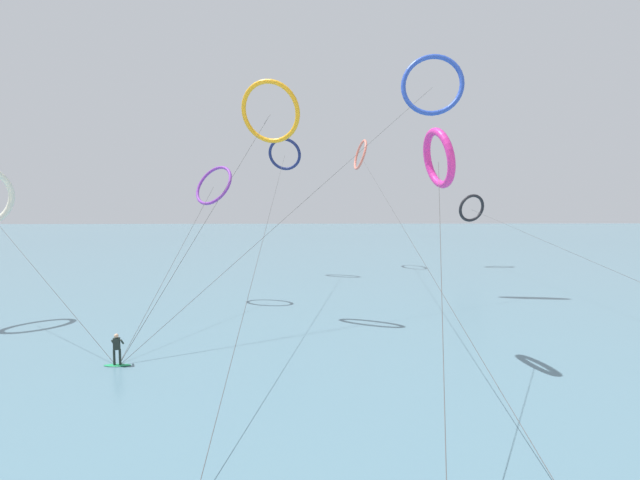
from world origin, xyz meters
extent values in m
cube|color=slate|center=(0.00, 107.53, 0.04)|extent=(400.00, 200.00, 0.08)
ellipsoid|color=#199351|center=(-10.54, 22.65, 0.11)|extent=(1.40, 0.40, 0.06)
cylinder|color=#1E2823|center=(-10.68, 22.63, 0.54)|extent=(0.12, 0.12, 0.80)
cylinder|color=#1E2823|center=(-10.40, 22.68, 0.54)|extent=(0.12, 0.12, 0.80)
cube|color=#1E2823|center=(-10.54, 22.65, 1.25)|extent=(0.35, 0.25, 0.62)
sphere|color=tan|center=(-10.54, 22.65, 1.67)|extent=(0.22, 0.22, 0.22)
cylinder|color=#1E2823|center=(-10.76, 22.73, 1.30)|extent=(0.18, 0.51, 0.39)
cylinder|color=#1E2823|center=(-10.32, 22.81, 1.30)|extent=(0.18, 0.51, 0.39)
torus|color=purple|center=(-8.74, 38.17, 10.16)|extent=(4.37, 3.90, 3.51)
cylinder|color=#3F3F3F|center=(-9.64, 30.41, 5.02)|extent=(1.82, 15.53, 10.05)
torus|color=orange|center=(-3.29, 31.89, 15.04)|extent=(4.83, 3.26, 4.26)
cylinder|color=#3F3F3F|center=(-6.91, 27.27, 7.44)|extent=(7.28, 9.27, 14.89)
torus|color=#EA7260|center=(6.49, 59.98, 15.37)|extent=(2.09, 4.42, 4.18)
cylinder|color=#3F3F3F|center=(6.52, 35.50, 7.60)|extent=(0.07, 48.96, 15.22)
cylinder|color=#3F3F3F|center=(-17.06, 26.94, 4.41)|extent=(13.06, 8.61, 8.84)
torus|color=#2647B7|center=(10.64, 40.29, 19.30)|extent=(5.69, 2.06, 5.63)
cylinder|color=#3F3F3F|center=(0.05, 31.47, 9.55)|extent=(21.21, 17.67, 19.11)
torus|color=navy|center=(-3.41, 52.69, 14.54)|extent=(4.31, 2.75, 3.79)
cylinder|color=#3F3F3F|center=(-3.57, 31.95, 7.18)|extent=(0.34, 41.49, 14.39)
torus|color=#CC288E|center=(6.23, 23.19, 10.85)|extent=(1.50, 3.31, 3.20)
cylinder|color=#3F3F3F|center=(4.09, 15.34, 5.33)|extent=(4.31, 15.73, 10.67)
torus|color=black|center=(21.72, 59.23, 8.11)|extent=(4.08, 2.23, 3.86)
cylinder|color=#3F3F3F|center=(21.82, 33.55, 3.96)|extent=(0.23, 51.37, 7.93)
camera|label=1|loc=(-0.58, 0.45, 8.34)|focal=24.33mm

